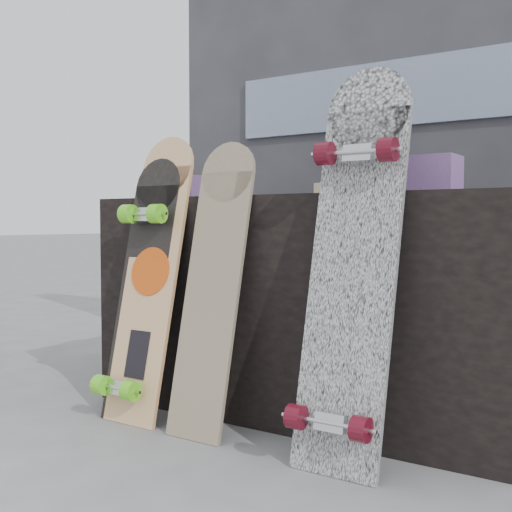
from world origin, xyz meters
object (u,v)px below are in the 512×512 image
Objects in this scene: vendor_table at (312,305)px; longboard_geisha at (152,268)px; skateboard_dark at (141,283)px; longboard_celtic at (214,277)px; longboard_cascadia at (353,255)px.

longboard_geisha reaches higher than vendor_table.
skateboard_dark is (-0.49, -0.39, 0.09)m from vendor_table.
longboard_cascadia is at bearing -1.29° from longboard_celtic.
longboard_celtic reaches higher than skateboard_dark.
longboard_celtic is (0.29, -0.01, -0.02)m from longboard_geisha.
longboard_geisha reaches higher than longboard_celtic.
longboard_celtic is at bearing -2.52° from longboard_geisha.
longboard_cascadia is at bearing -48.55° from vendor_table.
longboard_geisha is at bearing 178.27° from longboard_cascadia.
vendor_table is at bearing 131.45° from longboard_cascadia.
longboard_cascadia reaches higher than longboard_celtic.
vendor_table is at bearing 38.77° from skateboard_dark.
longboard_cascadia is at bearing -1.73° from longboard_geisha.
skateboard_dark is at bearing -141.23° from vendor_table.
longboard_geisha is 1.09× the size of skateboard_dark.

